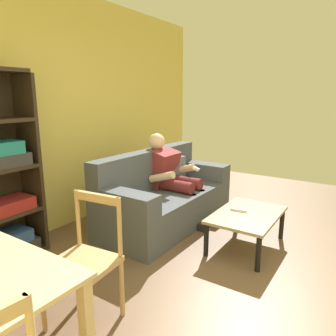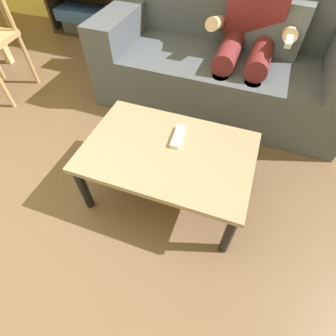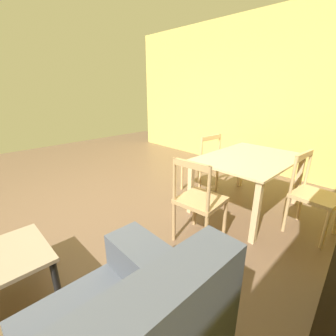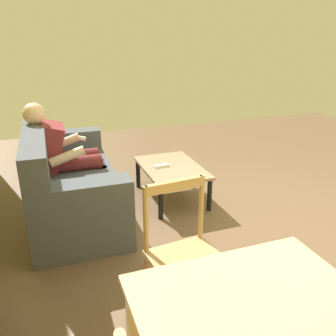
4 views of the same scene
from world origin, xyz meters
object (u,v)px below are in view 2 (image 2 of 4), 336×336
(person_lounging, at_px, (251,34))
(coffee_table, at_px, (168,156))
(couch, at_px, (223,61))
(tv_remote, at_px, (178,137))

(person_lounging, distance_m, coffee_table, 1.14)
(couch, relative_size, tv_remote, 11.25)
(person_lounging, distance_m, tv_remote, 1.02)
(person_lounging, relative_size, coffee_table, 1.22)
(coffee_table, distance_m, tv_remote, 0.12)
(coffee_table, bearing_deg, tv_remote, 78.71)
(tv_remote, bearing_deg, person_lounging, 73.41)
(couch, relative_size, person_lounging, 1.72)
(tv_remote, bearing_deg, couch, 82.61)
(couch, xyz_separation_m, coffee_table, (-0.07, -1.10, -0.01))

